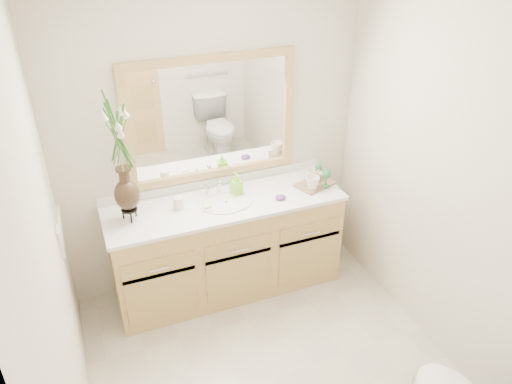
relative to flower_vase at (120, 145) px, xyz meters
name	(u,v)px	position (x,y,z in m)	size (l,w,h in m)	color
floor	(276,377)	(0.71, -1.04, -1.41)	(2.60, 2.60, 0.00)	beige
ceiling	(287,9)	(0.71, -1.04, 0.99)	(2.40, 2.60, 0.02)	white
wall_back	(212,143)	(0.71, 0.26, -0.21)	(2.40, 0.02, 2.40)	beige
wall_left	(56,284)	(-0.49, -1.04, -0.21)	(0.02, 2.60, 2.40)	beige
wall_right	(452,193)	(1.91, -1.04, -0.21)	(0.02, 2.60, 2.40)	beige
vanity	(227,247)	(0.71, -0.02, -1.01)	(1.80, 0.55, 0.80)	tan
counter	(225,203)	(0.71, -0.02, -0.60)	(1.84, 0.57, 0.03)	white
sink	(226,209)	(0.71, -0.04, -0.64)	(0.38, 0.34, 0.23)	white
mirror	(212,119)	(0.71, 0.24, -0.01)	(1.32, 0.04, 0.97)	white
switch_plate	(60,236)	(-0.47, -0.27, -0.43)	(0.02, 0.12, 0.12)	white
flower_vase	(120,145)	(0.00, 0.00, 0.00)	(0.21, 0.21, 0.86)	black
tumbler	(178,203)	(0.36, 0.01, -0.54)	(0.07, 0.07, 0.10)	silver
soap_dish	(208,208)	(0.56, -0.07, -0.57)	(0.09, 0.09, 0.03)	silver
soap_bottle	(236,185)	(0.84, 0.06, -0.50)	(0.07, 0.07, 0.16)	#85DB33
purple_dish	(280,197)	(1.12, -0.14, -0.57)	(0.09, 0.07, 0.03)	#542879
tray	(314,184)	(1.47, -0.04, -0.58)	(0.30, 0.20, 0.02)	brown
mug_left	(313,182)	(1.41, -0.11, -0.51)	(0.11, 0.10, 0.11)	silver
mug_right	(312,175)	(1.47, 0.01, -0.52)	(0.11, 0.10, 0.11)	silver
goblet_front	(327,175)	(1.53, -0.11, -0.47)	(0.07, 0.07, 0.15)	#267236
goblet_back	(318,168)	(1.53, 0.03, -0.48)	(0.06, 0.06, 0.13)	#267236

